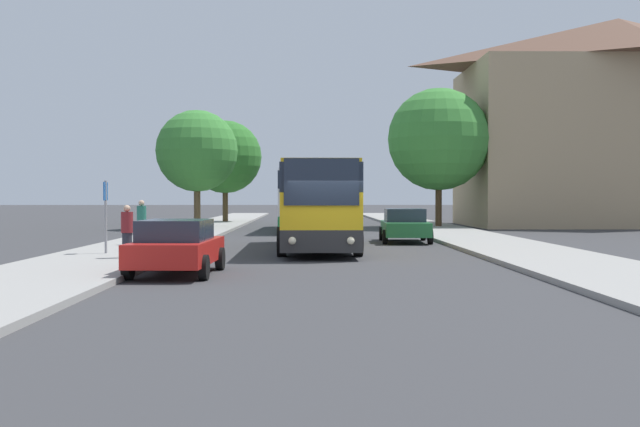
# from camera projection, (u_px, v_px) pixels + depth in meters

# --- Properties ---
(ground_plane) EXTENTS (300.00, 300.00, 0.00)m
(ground_plane) POSITION_uv_depth(u_px,v_px,m) (328.00, 261.00, 23.38)
(ground_plane) COLOR #38383A
(ground_plane) RESTS_ON ground
(sidewalk_left) EXTENTS (4.00, 120.00, 0.15)m
(sidewalk_left) POSITION_uv_depth(u_px,v_px,m) (103.00, 259.00, 23.26)
(sidewalk_left) COLOR gray
(sidewalk_left) RESTS_ON ground_plane
(sidewalk_right) EXTENTS (4.00, 120.00, 0.15)m
(sidewalk_right) POSITION_uv_depth(u_px,v_px,m) (550.00, 258.00, 23.49)
(sidewalk_right) COLOR gray
(sidewalk_right) RESTS_ON ground_plane
(building_right_background) EXTENTS (20.35, 11.01, 14.09)m
(building_right_background) POSITION_uv_depth(u_px,v_px,m) (618.00, 122.00, 50.86)
(building_right_background) COLOR tan
(building_right_background) RESTS_ON ground_plane
(bus_front) EXTENTS (2.93, 10.68, 3.21)m
(bus_front) POSITION_uv_depth(u_px,v_px,m) (318.00, 204.00, 28.15)
(bus_front) COLOR #2D2D2D
(bus_front) RESTS_ON ground_plane
(bus_middle) EXTENTS (3.16, 12.18, 3.48)m
(bus_middle) POSITION_uv_depth(u_px,v_px,m) (307.00, 199.00, 44.27)
(bus_middle) COLOR #238942
(bus_middle) RESTS_ON ground_plane
(parked_car_left_curb) EXTENTS (2.15, 4.13, 1.42)m
(parked_car_left_curb) POSITION_uv_depth(u_px,v_px,m) (177.00, 246.00, 19.15)
(parked_car_left_curb) COLOR red
(parked_car_left_curb) RESTS_ON ground_plane
(parked_car_right_near) EXTENTS (2.25, 4.52, 1.47)m
(parked_car_right_near) POSITION_uv_depth(u_px,v_px,m) (405.00, 225.00, 32.83)
(parked_car_right_near) COLOR #236B38
(parked_car_right_near) RESTS_ON ground_plane
(bus_stop_sign) EXTENTS (0.08, 0.45, 2.38)m
(bus_stop_sign) POSITION_uv_depth(u_px,v_px,m) (106.00, 208.00, 24.49)
(bus_stop_sign) COLOR gray
(bus_stop_sign) RESTS_ON sidewalk_left
(pedestrian_waiting_near) EXTENTS (0.36, 0.36, 1.60)m
(pedestrian_waiting_near) POSITION_uv_depth(u_px,v_px,m) (127.00, 231.00, 22.71)
(pedestrian_waiting_near) COLOR #23232D
(pedestrian_waiting_near) RESTS_ON sidewalk_left
(pedestrian_waiting_far) EXTENTS (0.36, 0.36, 1.72)m
(pedestrian_waiting_far) POSITION_uv_depth(u_px,v_px,m) (142.00, 222.00, 28.99)
(pedestrian_waiting_far) COLOR #23232D
(pedestrian_waiting_far) RESTS_ON sidewalk_left
(tree_left_near) EXTENTS (5.00, 5.00, 7.15)m
(tree_left_near) POSITION_uv_depth(u_px,v_px,m) (197.00, 151.00, 45.73)
(tree_left_near) COLOR brown
(tree_left_near) RESTS_ON sidewalk_left
(tree_left_far) EXTENTS (5.39, 5.39, 7.48)m
(tree_left_far) POSITION_uv_depth(u_px,v_px,m) (225.00, 157.00, 55.28)
(tree_left_far) COLOR #513D23
(tree_left_far) RESTS_ON sidewalk_left
(tree_right_near) EXTENTS (6.39, 6.39, 8.63)m
(tree_right_near) POSITION_uv_depth(u_px,v_px,m) (439.00, 139.00, 46.74)
(tree_right_near) COLOR #47331E
(tree_right_near) RESTS_ON sidewalk_right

